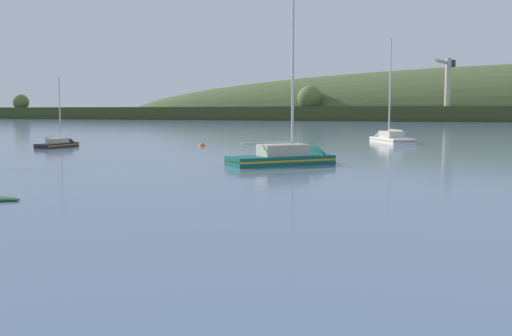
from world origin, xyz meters
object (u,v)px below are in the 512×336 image
dockside_crane (447,90)px  sailboat_near_mooring (61,146)px  sailboat_midwater_white (388,141)px  mooring_buoy_midchannel (202,146)px  sailboat_far_left (293,161)px

dockside_crane → sailboat_near_mooring: bearing=3.0°
dockside_crane → sailboat_midwater_white: dockside_crane is taller
sailboat_midwater_white → mooring_buoy_midchannel: 25.09m
sailboat_near_mooring → sailboat_midwater_white: bearing=-57.7°
sailboat_far_left → mooring_buoy_midchannel: bearing=86.3°
dockside_crane → sailboat_far_left: 186.98m
sailboat_near_mooring → sailboat_midwater_white: 40.93m
sailboat_far_left → mooring_buoy_midchannel: (-15.86, 19.13, -0.22)m
sailboat_midwater_white → sailboat_far_left: sailboat_midwater_white is taller
sailboat_near_mooring → mooring_buoy_midchannel: bearing=-65.1°
sailboat_midwater_white → mooring_buoy_midchannel: (-20.17, -14.91, -0.23)m
dockside_crane → sailboat_near_mooring: 179.35m
sailboat_near_mooring → sailboat_far_left: bearing=-111.7°
sailboat_far_left → dockside_crane: bearing=42.7°
sailboat_far_left → mooring_buoy_midchannel: size_ratio=17.15×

